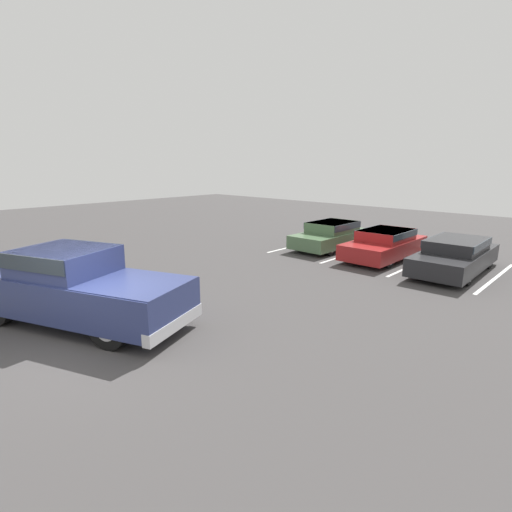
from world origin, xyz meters
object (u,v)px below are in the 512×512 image
object	(u,v)px
parked_sedan_a	(331,234)
traffic_cone	(99,264)
parked_sedan_b	(385,243)
wheel_stop_curb	(463,254)
pickup_truck	(77,286)
parked_sedan_c	(455,255)

from	to	relation	value
parked_sedan_a	traffic_cone	distance (m)	10.02
parked_sedan_b	wheel_stop_curb	xyz separation A→B (m)	(2.20, 2.84, -0.57)
pickup_truck	parked_sedan_a	bearing A→B (deg)	70.48
traffic_cone	wheel_stop_curb	bearing A→B (deg)	52.82
parked_sedan_a	parked_sedan_c	xyz separation A→B (m)	(5.50, -0.47, -0.00)
pickup_truck	wheel_stop_curb	world-z (taller)	pickup_truck
traffic_cone	parked_sedan_b	bearing A→B (deg)	53.02
parked_sedan_a	parked_sedan_b	xyz separation A→B (m)	(2.72, -0.26, -0.01)
parked_sedan_a	pickup_truck	bearing A→B (deg)	1.66
parked_sedan_a	traffic_cone	bearing A→B (deg)	-23.41
pickup_truck	parked_sedan_b	bearing A→B (deg)	57.13
pickup_truck	traffic_cone	xyz separation A→B (m)	(-4.31, 2.57, -0.66)
parked_sedan_c	traffic_cone	distance (m)	12.90
parked_sedan_b	wheel_stop_curb	size ratio (longest dim) A/B	2.34
wheel_stop_curb	parked_sedan_b	bearing A→B (deg)	-127.81
pickup_truck	parked_sedan_c	xyz separation A→B (m)	(5.19, 11.28, -0.28)
parked_sedan_b	traffic_cone	world-z (taller)	parked_sedan_b
parked_sedan_b	wheel_stop_curb	bearing A→B (deg)	141.90
pickup_truck	parked_sedan_c	size ratio (longest dim) A/B	1.27
parked_sedan_a	parked_sedan_c	world-z (taller)	parked_sedan_a
traffic_cone	pickup_truck	bearing A→B (deg)	-30.81
pickup_truck	parked_sedan_c	world-z (taller)	pickup_truck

